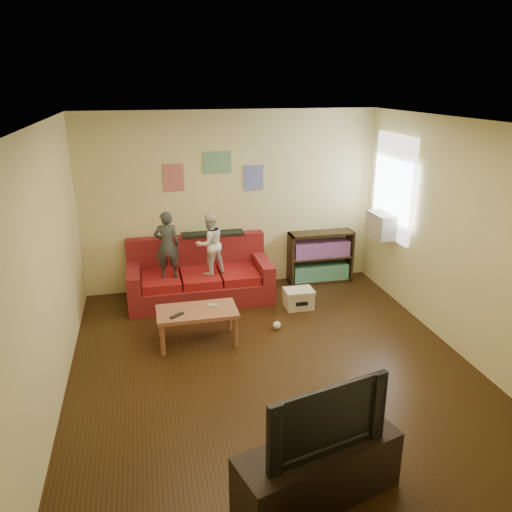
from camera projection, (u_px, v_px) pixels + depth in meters
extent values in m
cube|color=#35200C|center=(271.00, 365.00, 5.74)|extent=(4.50, 5.00, 0.01)
cube|color=white|center=(274.00, 122.00, 4.84)|extent=(4.50, 5.00, 0.01)
cube|color=#EDE498|center=(231.00, 201.00, 7.59)|extent=(4.50, 0.01, 2.70)
cube|color=#EDE498|center=(379.00, 387.00, 2.98)|extent=(4.50, 0.01, 2.70)
cube|color=#EDE498|center=(47.00, 271.00, 4.81)|extent=(0.01, 5.00, 2.70)
cube|color=#EDE498|center=(461.00, 240.00, 5.76)|extent=(0.01, 5.00, 2.70)
cube|color=maroon|center=(200.00, 289.00, 7.40)|extent=(2.08, 0.93, 0.31)
cube|color=maroon|center=(196.00, 253.00, 7.60)|extent=(2.08, 0.19, 0.57)
cube|color=maroon|center=(134.00, 277.00, 7.11)|extent=(0.19, 0.93, 0.26)
cube|color=maroon|center=(262.00, 266.00, 7.51)|extent=(0.19, 0.93, 0.26)
cube|color=maroon|center=(161.00, 281.00, 7.14)|extent=(0.54, 0.71, 0.12)
cube|color=maroon|center=(200.00, 278.00, 7.26)|extent=(0.54, 0.71, 0.12)
cube|color=maroon|center=(239.00, 274.00, 7.38)|extent=(0.54, 0.71, 0.12)
cube|color=black|center=(213.00, 234.00, 7.56)|extent=(0.93, 0.23, 0.04)
imported|color=#363D3F|center=(167.00, 245.00, 6.96)|extent=(0.37, 0.26, 0.96)
imported|color=white|center=(210.00, 244.00, 7.10)|extent=(0.54, 0.48, 0.91)
cube|color=#AA674A|center=(197.00, 312.00, 6.10)|extent=(0.98, 0.54, 0.05)
cylinder|color=#AA674A|center=(163.00, 340.00, 5.88)|extent=(0.06, 0.06, 0.39)
cylinder|color=#AA674A|center=(236.00, 332.00, 6.06)|extent=(0.06, 0.06, 0.39)
cylinder|color=#AA674A|center=(161.00, 323.00, 6.28)|extent=(0.06, 0.06, 0.39)
cylinder|color=#AA674A|center=(230.00, 317.00, 6.46)|extent=(0.06, 0.06, 0.39)
cube|color=black|center=(177.00, 315.00, 5.92)|extent=(0.18, 0.16, 0.02)
cube|color=silver|center=(212.00, 306.00, 6.17)|extent=(0.14, 0.09, 0.03)
cube|color=#332413|center=(290.00, 259.00, 7.90)|extent=(0.03, 0.31, 0.82)
cube|color=#332413|center=(349.00, 254.00, 8.11)|extent=(0.03, 0.31, 0.82)
cube|color=#332413|center=(319.00, 280.00, 8.14)|extent=(1.03, 0.31, 0.03)
cube|color=#332413|center=(321.00, 233.00, 7.88)|extent=(1.03, 0.31, 0.03)
cube|color=#332413|center=(320.00, 257.00, 8.01)|extent=(0.97, 0.31, 0.03)
cube|color=#3F8C75|center=(320.00, 272.00, 8.10)|extent=(0.91, 0.26, 0.25)
cube|color=#733F8C|center=(321.00, 249.00, 7.96)|extent=(0.91, 0.26, 0.25)
cube|color=white|center=(393.00, 187.00, 7.18)|extent=(0.04, 1.08, 1.48)
cube|color=#B7B2A3|center=(382.00, 225.00, 7.34)|extent=(0.28, 0.55, 0.35)
cube|color=#D87266|center=(173.00, 178.00, 7.26)|extent=(0.30, 0.01, 0.40)
cube|color=#72B27F|center=(217.00, 162.00, 7.33)|extent=(0.42, 0.01, 0.32)
cube|color=#727FCC|center=(254.00, 178.00, 7.53)|extent=(0.30, 0.01, 0.38)
cube|color=beige|center=(299.00, 300.00, 7.14)|extent=(0.39, 0.29, 0.23)
cube|color=beige|center=(299.00, 291.00, 7.09)|extent=(0.41, 0.31, 0.05)
cube|color=black|center=(302.00, 304.00, 6.99)|extent=(0.17, 0.00, 0.06)
cube|color=black|center=(318.00, 472.00, 3.83)|extent=(1.38, 0.79, 0.49)
imported|color=black|center=(321.00, 414.00, 3.65)|extent=(1.00, 0.36, 0.57)
sphere|color=white|center=(277.00, 325.00, 6.55)|extent=(0.12, 0.12, 0.10)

